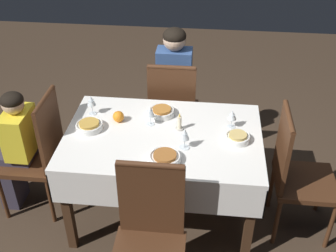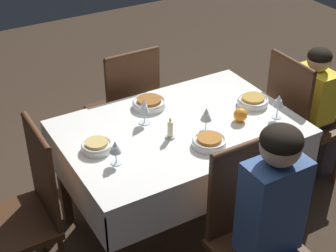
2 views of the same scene
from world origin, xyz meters
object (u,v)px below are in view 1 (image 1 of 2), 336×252
Objects in this scene: chair_west at (296,171)px; wine_glass_west at (232,116)px; chair_east at (38,150)px; person_child_yellow at (15,146)px; chair_north at (149,236)px; bowl_south at (162,112)px; orange_fruit at (118,117)px; wine_glass_north at (185,135)px; bowl_west at (238,137)px; bowl_north at (165,158)px; wine_glass_east at (91,101)px; chair_south at (172,108)px; bowl_east at (89,126)px; candle_centerpiece at (179,124)px; person_adult_denim at (174,84)px; dining_table at (163,146)px; wine_glass_south at (150,112)px.

wine_glass_west is (0.48, -0.17, 0.33)m from chair_west.
person_child_yellow is (0.18, -0.00, 0.03)m from chair_east.
chair_east is 0.98× the size of person_child_yellow.
chair_north is 1.05m from wine_glass_west.
orange_fruit reaches higher than bowl_south.
wine_glass_north is at bearing 151.96° from orange_fruit.
bowl_west is (-0.52, -0.71, 0.26)m from chair_north.
chair_north is 6.41× the size of wine_glass_north.
bowl_north and bowl_west have the same top height.
wine_glass_north is (-0.72, 0.35, -0.00)m from wine_glass_east.
chair_south is at bearing -137.40° from wine_glass_east.
wine_glass_east is at bearing -81.53° from bowl_east.
chair_east is 0.98m from bowl_south.
chair_north reaches higher than bowl_north.
candle_centerpiece is 0.46m from orange_fruit.
bowl_east is at bearing 7.26° from wine_glass_west.
chair_north is at bearing 90.07° from person_adult_denim.
chair_west is 0.98m from bowl_north.
dining_table is 0.74m from chair_north.
dining_table is at bearing 16.67° from wine_glass_west.
wine_glass_west is at bearing -75.96° from bowl_west.
candle_centerpiece is at bearing -13.17° from bowl_west.
wine_glass_east is at bearing 4.85° from bowl_south.
wine_glass_north is 1.90× the size of orange_fruit.
wine_glass_east is at bearing -11.70° from wine_glass_south.
wine_glass_south is 0.46m from wine_glass_east.
chair_east is 0.49m from bowl_east.
chair_south reaches higher than candle_centerpiece.
bowl_north is at bearing 106.28° from chair_west.
candle_centerpiece is (-0.64, -0.06, 0.02)m from bowl_east.
wine_glass_north is (-0.16, 1.03, 0.18)m from person_adult_denim.
chair_north is 12.21× the size of orange_fruit.
candle_centerpiece is (0.37, 0.07, -0.05)m from wine_glass_west.
orange_fruit is at bearing 60.02° from chair_south.
orange_fruit is (0.39, -0.42, 0.01)m from bowl_north.
person_adult_denim reaches higher than candle_centerpiece.
person_child_yellow reaches higher than candle_centerpiece.
chair_south reaches higher than bowl_north.
wine_glass_west is at bearing -134.94° from bowl_north.
person_adult_denim reaches higher than chair_west.
chair_west is 6.64× the size of wine_glass_south.
chair_north is 1.00× the size of chair_west.
bowl_west is 0.18m from wine_glass_west.
person_adult_denim is at bearing -60.15° from bowl_west.
candle_centerpiece is (0.85, -0.10, 0.28)m from chair_west.
wine_glass_east is at bearing -39.54° from bowl_north.
bowl_east is 1.15× the size of bowl_west.
chair_south is 1.19m from chair_east.
chair_south reaches higher than orange_fruit.
person_adult_denim is at bearing -89.90° from dining_table.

